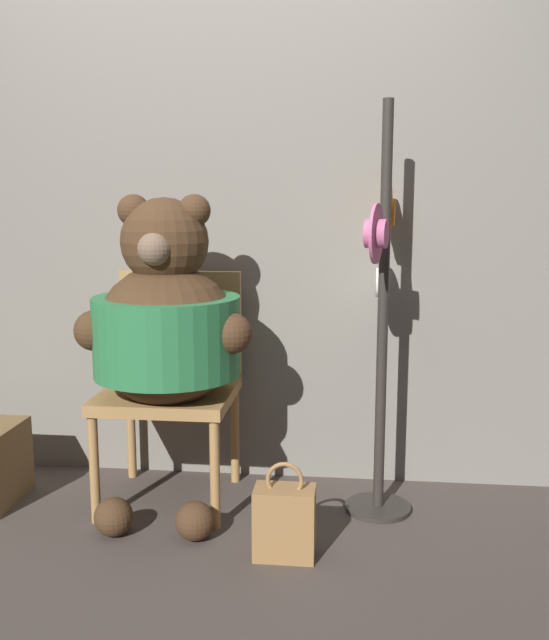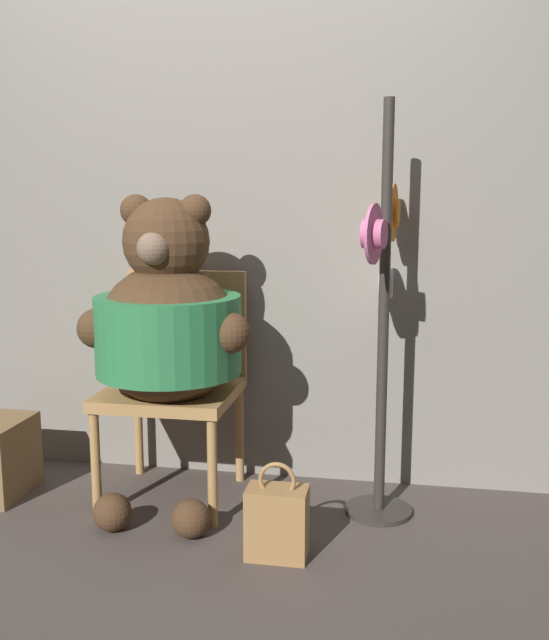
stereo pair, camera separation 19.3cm
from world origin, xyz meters
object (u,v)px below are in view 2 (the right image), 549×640
Objects in this scene: chair at (177,373)px; handbag_on_ground at (277,521)px; teddy_bear at (168,325)px; hat_display_rack at (383,315)px.

chair is 0.86m from handbag_on_ground.
chair is 0.31m from teddy_bear.
handbag_on_ground is (0.55, -0.53, -0.40)m from chair.
hat_display_rack reaches higher than handbag_on_ground.
chair is 0.74× the size of teddy_bear.
teddy_bear reaches higher than handbag_on_ground.
hat_display_rack is (0.87, 0.12, 0.05)m from teddy_bear.
hat_display_rack is (0.90, -0.05, 0.30)m from chair.
teddy_bear is 0.88m from hat_display_rack.
chair is 2.68× the size of handbag_on_ground.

